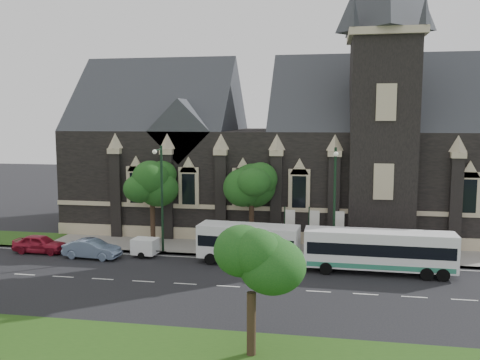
% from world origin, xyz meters
% --- Properties ---
extents(ground, '(160.00, 160.00, 0.00)m').
position_xyz_m(ground, '(0.00, 0.00, 0.00)').
color(ground, black).
rests_on(ground, ground).
extents(sidewalk, '(80.00, 5.00, 0.15)m').
position_xyz_m(sidewalk, '(0.00, 9.50, 0.07)').
color(sidewalk, gray).
rests_on(sidewalk, ground).
extents(museum, '(40.00, 17.70, 29.90)m').
position_xyz_m(museum, '(5.12, 18.78, 8.17)').
color(museum, black).
rests_on(museum, ground).
extents(tree_park_east, '(3.40, 3.40, 6.28)m').
position_xyz_m(tree_park_east, '(6.18, -9.32, 4.62)').
color(tree_park_east, black).
rests_on(tree_park_east, ground).
extents(tree_walk_right, '(4.08, 4.08, 7.80)m').
position_xyz_m(tree_walk_right, '(3.21, 10.71, 5.82)').
color(tree_walk_right, black).
rests_on(tree_walk_right, ground).
extents(tree_walk_left, '(3.91, 3.91, 7.64)m').
position_xyz_m(tree_walk_left, '(-5.80, 10.70, 5.73)').
color(tree_walk_left, black).
rests_on(tree_walk_left, ground).
extents(street_lamp_near, '(0.36, 1.88, 9.00)m').
position_xyz_m(street_lamp_near, '(10.00, 7.09, 5.11)').
color(street_lamp_near, black).
rests_on(street_lamp_near, ground).
extents(street_lamp_mid, '(0.36, 1.88, 9.00)m').
position_xyz_m(street_lamp_mid, '(-4.00, 7.09, 5.11)').
color(street_lamp_mid, black).
rests_on(street_lamp_mid, ground).
extents(banner_flag_left, '(0.90, 0.10, 4.00)m').
position_xyz_m(banner_flag_left, '(6.29, 9.00, 2.38)').
color(banner_flag_left, black).
rests_on(banner_flag_left, ground).
extents(banner_flag_center, '(0.90, 0.10, 4.00)m').
position_xyz_m(banner_flag_center, '(8.29, 9.00, 2.38)').
color(banner_flag_center, black).
rests_on(banner_flag_center, ground).
extents(banner_flag_right, '(0.90, 0.10, 4.00)m').
position_xyz_m(banner_flag_right, '(10.29, 9.00, 2.38)').
color(banner_flag_right, black).
rests_on(banner_flag_right, ground).
extents(tour_coach, '(10.71, 2.68, 3.11)m').
position_xyz_m(tour_coach, '(13.22, 4.75, 1.70)').
color(tour_coach, white).
rests_on(tour_coach, ground).
extents(shuttle_bus, '(7.96, 3.29, 3.00)m').
position_xyz_m(shuttle_bus, '(3.50, 5.68, 1.73)').
color(shuttle_bus, white).
rests_on(shuttle_bus, ground).
extents(box_trailer, '(2.86, 1.69, 1.50)m').
position_xyz_m(box_trailer, '(-5.10, 6.05, 0.85)').
color(box_trailer, white).
rests_on(box_trailer, ground).
extents(sedan, '(4.73, 1.94, 1.52)m').
position_xyz_m(sedan, '(-9.17, 4.92, 0.76)').
color(sedan, '#7084A2').
rests_on(sedan, ground).
extents(car_far_red, '(4.51, 1.87, 1.53)m').
position_xyz_m(car_far_red, '(-14.22, 5.71, 0.76)').
color(car_far_red, maroon).
rests_on(car_far_red, ground).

